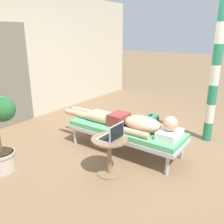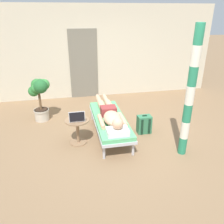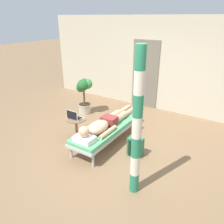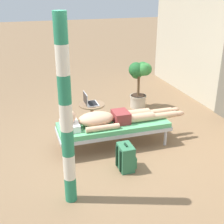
% 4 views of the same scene
% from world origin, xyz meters
% --- Properties ---
extents(ground_plane, '(40.00, 40.00, 0.00)m').
position_xyz_m(ground_plane, '(0.00, 0.00, 0.00)').
color(ground_plane, '#846647').
extents(house_wall_back, '(7.60, 0.20, 2.70)m').
position_xyz_m(house_wall_back, '(-0.23, 2.76, 1.35)').
color(house_wall_back, beige).
rests_on(house_wall_back, ground).
extents(house_door_panel, '(0.84, 0.03, 2.04)m').
position_xyz_m(house_door_panel, '(-0.51, 2.65, 1.02)').
color(house_door_panel, '#6D6759').
rests_on(house_door_panel, ground).
extents(lounge_chair, '(0.65, 1.90, 0.42)m').
position_xyz_m(lounge_chair, '(-0.23, 0.10, 0.35)').
color(lounge_chair, '#B7B7BC').
rests_on(lounge_chair, ground).
extents(person_reclining, '(0.53, 2.17, 0.32)m').
position_xyz_m(person_reclining, '(-0.23, 0.04, 0.52)').
color(person_reclining, white).
rests_on(person_reclining, lounge_chair).
extents(side_table, '(0.48, 0.48, 0.52)m').
position_xyz_m(side_table, '(-0.92, -0.10, 0.36)').
color(side_table, '#8C6B4C').
rests_on(side_table, ground).
extents(laptop, '(0.31, 0.24, 0.23)m').
position_xyz_m(laptop, '(-0.92, -0.15, 0.58)').
color(laptop, silver).
rests_on(laptop, side_table).
extents(backpack, '(0.30, 0.26, 0.42)m').
position_xyz_m(backpack, '(0.54, 0.04, 0.20)').
color(backpack, '#33724C').
rests_on(backpack, ground).
extents(potted_plant, '(0.51, 0.53, 1.05)m').
position_xyz_m(potted_plant, '(-1.71, 1.18, 0.70)').
color(potted_plant, '#BFB29E').
rests_on(potted_plant, ground).
extents(porch_post, '(0.15, 0.15, 2.34)m').
position_xyz_m(porch_post, '(0.99, -0.87, 1.17)').
color(porch_post, '#267F59').
rests_on(porch_post, ground).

